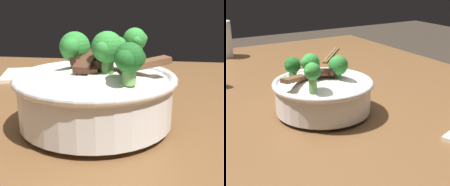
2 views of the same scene
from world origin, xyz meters
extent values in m
cylinder|color=white|center=(-0.13, 0.09, 0.81)|extent=(0.10, 0.10, 0.01)
cylinder|color=white|center=(-0.13, 0.09, 0.85)|extent=(0.21, 0.21, 0.06)
torus|color=white|center=(-0.13, 0.09, 0.88)|extent=(0.22, 0.22, 0.01)
ellipsoid|color=white|center=(-0.13, 0.09, 0.87)|extent=(0.19, 0.19, 0.06)
cube|color=#563323|center=(-0.12, 0.08, 0.90)|extent=(0.06, 0.04, 0.02)
cube|color=brown|center=(-0.13, 0.16, 0.90)|extent=(0.05, 0.07, 0.02)
cube|color=#4C2B1E|center=(-0.12, 0.09, 0.90)|extent=(0.04, 0.05, 0.02)
cube|color=#563323|center=(-0.13, 0.10, 0.91)|extent=(0.02, 0.08, 0.02)
cube|color=#4C2B1E|center=(-0.12, 0.09, 0.91)|extent=(0.06, 0.03, 0.02)
cylinder|color=#5B9947|center=(-0.11, 0.11, 0.90)|extent=(0.02, 0.02, 0.03)
sphere|color=green|center=(-0.11, 0.11, 0.93)|extent=(0.04, 0.04, 0.04)
sphere|color=green|center=(-0.10, 0.11, 0.93)|extent=(0.02, 0.02, 0.02)
sphere|color=green|center=(-0.11, 0.13, 0.93)|extent=(0.02, 0.02, 0.02)
cylinder|color=#6BA84C|center=(-0.18, 0.14, 0.90)|extent=(0.02, 0.02, 0.03)
sphere|color=green|center=(-0.18, 0.14, 0.93)|extent=(0.03, 0.03, 0.03)
sphere|color=green|center=(-0.17, 0.15, 0.93)|extent=(0.02, 0.02, 0.02)
sphere|color=green|center=(-0.18, 0.15, 0.93)|extent=(0.02, 0.02, 0.02)
cylinder|color=#5B9947|center=(-0.14, 0.06, 0.90)|extent=(0.01, 0.01, 0.02)
sphere|color=#2D8433|center=(-0.14, 0.06, 0.92)|extent=(0.04, 0.04, 0.04)
sphere|color=#2D8433|center=(-0.13, 0.06, 0.92)|extent=(0.03, 0.03, 0.03)
sphere|color=#2D8433|center=(-0.15, 0.07, 0.92)|extent=(0.02, 0.02, 0.02)
cylinder|color=#6BA84C|center=(-0.08, 0.14, 0.90)|extent=(0.02, 0.02, 0.02)
sphere|color=#1E6023|center=(-0.08, 0.14, 0.92)|extent=(0.04, 0.04, 0.04)
sphere|color=#1E6023|center=(-0.07, 0.14, 0.92)|extent=(0.02, 0.02, 0.02)
sphere|color=#1E6023|center=(-0.09, 0.15, 0.92)|extent=(0.02, 0.02, 0.02)
cube|color=silver|center=(-0.40, -0.12, 0.81)|extent=(0.16, 0.17, 0.01)
camera|label=1|loc=(0.26, 0.18, 0.98)|focal=47.99mm
camera|label=2|loc=(-0.77, 0.44, 1.12)|focal=55.96mm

